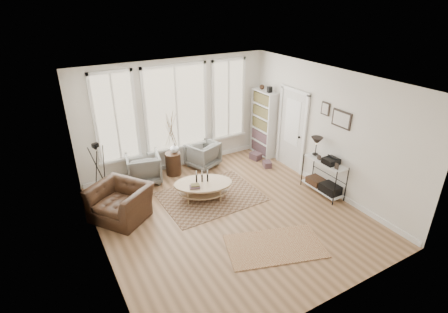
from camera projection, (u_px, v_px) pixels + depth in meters
room at (230, 154)px, 6.96m from camera, size 5.50×5.54×2.90m
bay_window at (176, 110)px, 8.98m from camera, size 4.14×0.12×2.24m
door at (292, 129)px, 9.11m from camera, size 0.09×1.06×2.22m
bookcase at (264, 123)px, 9.97m from camera, size 0.31×0.85×2.06m
low_shelf at (324, 174)px, 8.16m from camera, size 0.38×1.08×1.30m
wall_art at (337, 116)px, 7.68m from camera, size 0.04×0.88×0.44m
rug_main at (211, 196)px, 8.20m from camera, size 2.27×1.72×0.01m
rug_runner at (275, 246)px, 6.60m from camera, size 2.03×1.52×0.01m
coffee_table at (203, 186)px, 7.99m from camera, size 1.54×1.26×0.61m
armchair_left at (144, 168)px, 8.72m from camera, size 0.95×0.97×0.75m
armchair_right at (203, 154)px, 9.51m from camera, size 0.97×0.98×0.69m
side_table at (172, 146)px, 8.89m from camera, size 0.40×0.40×1.67m
vase at (174, 148)px, 8.99m from camera, size 0.25×0.25×0.24m
accent_chair at (120, 202)px, 7.32m from camera, size 1.50×1.47×0.74m
tripod_camera at (100, 173)px, 7.97m from camera, size 0.47×0.47×1.35m
book_stack_near at (256, 156)px, 9.99m from camera, size 0.29×0.34×0.19m
book_stack_far at (267, 164)px, 9.56m from camera, size 0.27×0.30×0.16m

